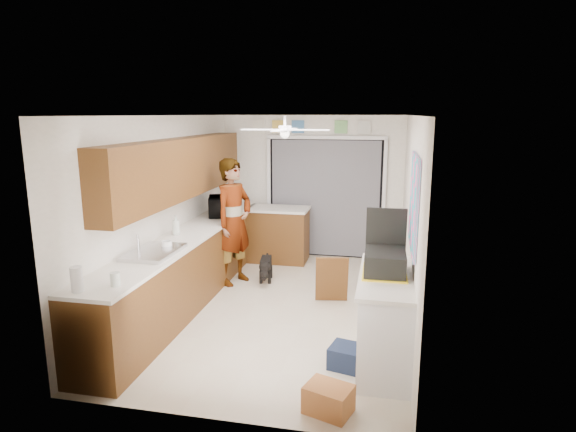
{
  "coord_description": "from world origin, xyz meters",
  "views": [
    {
      "loc": [
        1.3,
        -5.9,
        2.52
      ],
      "look_at": [
        0.0,
        0.4,
        1.15
      ],
      "focal_mm": 30.0,
      "sensor_mm": 36.0,
      "label": 1
    }
  ],
  "objects_px": {
    "microwave": "(221,206)",
    "cardboard_box": "(329,399)",
    "paper_towel_roll": "(77,279)",
    "suitcase": "(385,262)",
    "navy_crate": "(349,357)",
    "man": "(234,222)",
    "cup": "(166,245)",
    "soap_bottle": "(176,225)",
    "dog": "(266,268)"
  },
  "relations": [
    {
      "from": "microwave",
      "to": "paper_towel_roll",
      "type": "bearing_deg",
      "value": 159.04
    },
    {
      "from": "cardboard_box",
      "to": "dog",
      "type": "relative_size",
      "value": 0.75
    },
    {
      "from": "soap_bottle",
      "to": "man",
      "type": "height_order",
      "value": "man"
    },
    {
      "from": "microwave",
      "to": "cardboard_box",
      "type": "distance_m",
      "value": 4.11
    },
    {
      "from": "paper_towel_roll",
      "to": "suitcase",
      "type": "xyz_separation_m",
      "value": [
        2.72,
        1.09,
        -0.0
      ]
    },
    {
      "from": "dog",
      "to": "suitcase",
      "type": "bearing_deg",
      "value": -58.42
    },
    {
      "from": "dog",
      "to": "navy_crate",
      "type": "bearing_deg",
      "value": -66.94
    },
    {
      "from": "suitcase",
      "to": "man",
      "type": "bearing_deg",
      "value": 138.18
    },
    {
      "from": "navy_crate",
      "to": "microwave",
      "type": "bearing_deg",
      "value": 130.78
    },
    {
      "from": "dog",
      "to": "man",
      "type": "bearing_deg",
      "value": -169.86
    },
    {
      "from": "cup",
      "to": "dog",
      "type": "height_order",
      "value": "cup"
    },
    {
      "from": "cup",
      "to": "suitcase",
      "type": "bearing_deg",
      "value": -8.12
    },
    {
      "from": "suitcase",
      "to": "man",
      "type": "height_order",
      "value": "man"
    },
    {
      "from": "navy_crate",
      "to": "dog",
      "type": "height_order",
      "value": "dog"
    },
    {
      "from": "cup",
      "to": "suitcase",
      "type": "xyz_separation_m",
      "value": [
        2.55,
        -0.36,
        0.06
      ]
    },
    {
      "from": "suitcase",
      "to": "man",
      "type": "xyz_separation_m",
      "value": [
        -2.22,
        1.94,
        -0.11
      ]
    },
    {
      "from": "man",
      "to": "dog",
      "type": "xyz_separation_m",
      "value": [
        0.44,
        0.15,
        -0.74
      ]
    },
    {
      "from": "microwave",
      "to": "suitcase",
      "type": "relative_size",
      "value": 1.03
    },
    {
      "from": "soap_bottle",
      "to": "cardboard_box",
      "type": "height_order",
      "value": "soap_bottle"
    },
    {
      "from": "microwave",
      "to": "cardboard_box",
      "type": "bearing_deg",
      "value": -165.97
    },
    {
      "from": "soap_bottle",
      "to": "cardboard_box",
      "type": "xyz_separation_m",
      "value": [
        2.31,
        -2.09,
        -0.95
      ]
    },
    {
      "from": "soap_bottle",
      "to": "dog",
      "type": "relative_size",
      "value": 0.52
    },
    {
      "from": "paper_towel_roll",
      "to": "dog",
      "type": "xyz_separation_m",
      "value": [
        0.95,
        3.18,
        -0.85
      ]
    },
    {
      "from": "cup",
      "to": "navy_crate",
      "type": "bearing_deg",
      "value": -15.53
    },
    {
      "from": "microwave",
      "to": "man",
      "type": "distance_m",
      "value": 0.54
    },
    {
      "from": "soap_bottle",
      "to": "paper_towel_roll",
      "type": "distance_m",
      "value": 2.14
    },
    {
      "from": "soap_bottle",
      "to": "cardboard_box",
      "type": "relative_size",
      "value": 0.7
    },
    {
      "from": "cup",
      "to": "navy_crate",
      "type": "xyz_separation_m",
      "value": [
        2.23,
        -0.62,
        -0.88
      ]
    },
    {
      "from": "navy_crate",
      "to": "man",
      "type": "height_order",
      "value": "man"
    },
    {
      "from": "soap_bottle",
      "to": "suitcase",
      "type": "height_order",
      "value": "soap_bottle"
    },
    {
      "from": "soap_bottle",
      "to": "man",
      "type": "bearing_deg",
      "value": 59.84
    },
    {
      "from": "cup",
      "to": "paper_towel_roll",
      "type": "relative_size",
      "value": 0.55
    },
    {
      "from": "cardboard_box",
      "to": "dog",
      "type": "distance_m",
      "value": 3.41
    },
    {
      "from": "paper_towel_roll",
      "to": "navy_crate",
      "type": "xyz_separation_m",
      "value": [
        2.4,
        0.83,
        -0.95
      ]
    },
    {
      "from": "suitcase",
      "to": "cup",
      "type": "bearing_deg",
      "value": 171.19
    },
    {
      "from": "microwave",
      "to": "paper_towel_roll",
      "type": "relative_size",
      "value": 2.35
    },
    {
      "from": "suitcase",
      "to": "man",
      "type": "distance_m",
      "value": 2.95
    },
    {
      "from": "paper_towel_roll",
      "to": "man",
      "type": "relative_size",
      "value": 0.12
    },
    {
      "from": "paper_towel_roll",
      "to": "suitcase",
      "type": "distance_m",
      "value": 2.93
    },
    {
      "from": "cardboard_box",
      "to": "microwave",
      "type": "bearing_deg",
      "value": 122.23
    },
    {
      "from": "microwave",
      "to": "suitcase",
      "type": "bearing_deg",
      "value": -150.64
    },
    {
      "from": "cup",
      "to": "man",
      "type": "relative_size",
      "value": 0.07
    },
    {
      "from": "cup",
      "to": "dog",
      "type": "xyz_separation_m",
      "value": [
        0.77,
        1.73,
        -0.79
      ]
    },
    {
      "from": "paper_towel_roll",
      "to": "suitcase",
      "type": "relative_size",
      "value": 0.44
    },
    {
      "from": "paper_towel_roll",
      "to": "suitcase",
      "type": "height_order",
      "value": "paper_towel_roll"
    },
    {
      "from": "cardboard_box",
      "to": "man",
      "type": "bearing_deg",
      "value": 121.02
    },
    {
      "from": "soap_bottle",
      "to": "man",
      "type": "xyz_separation_m",
      "value": [
        0.52,
        0.89,
        -0.13
      ]
    },
    {
      "from": "soap_bottle",
      "to": "suitcase",
      "type": "distance_m",
      "value": 2.93
    },
    {
      "from": "microwave",
      "to": "cup",
      "type": "distance_m",
      "value": 1.98
    },
    {
      "from": "paper_towel_roll",
      "to": "microwave",
      "type": "bearing_deg",
      "value": 87.24
    }
  ]
}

